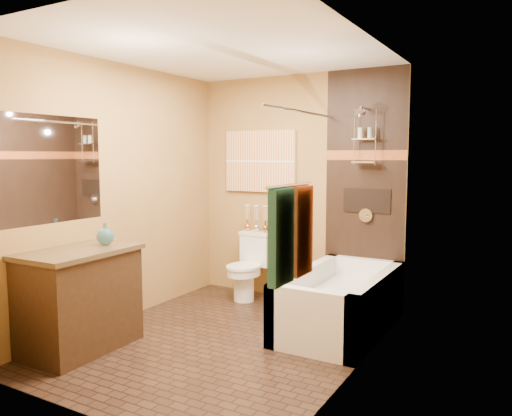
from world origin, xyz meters
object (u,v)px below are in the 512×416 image
Objects in this scene: sunset_painting at (260,161)px; bathtub at (340,307)px; vanity at (80,299)px; toilet at (249,266)px.

sunset_painting reaches higher than bathtub.
bathtub is 2.30m from vanity.
vanity is (-0.46, -2.24, -1.12)m from sunset_painting.
bathtub is at bearing -18.81° from toilet.
sunset_painting is 0.92× the size of vanity.
sunset_painting reaches higher than toilet.
toilet is 0.76× the size of vanity.
sunset_painting is at bearing 91.74° from toilet.
sunset_painting is 1.21× the size of toilet.
sunset_painting is 0.60× the size of bathtub.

